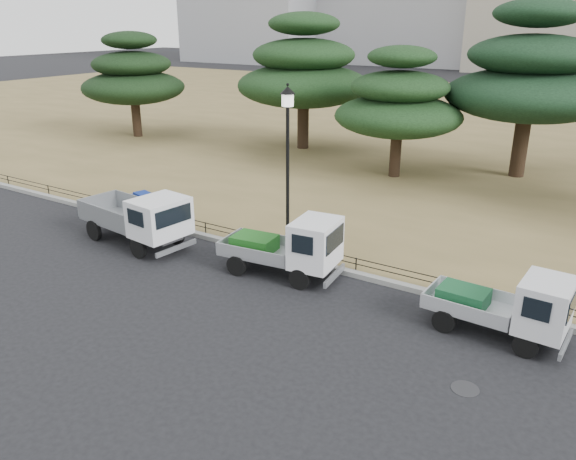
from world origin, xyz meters
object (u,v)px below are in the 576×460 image
Objects in this scene: street_lamp at (288,143)px; tarp_pile at (141,203)px; truck_kei_front at (288,246)px; truck_kei_rear at (507,305)px; truck_large at (139,216)px.

tarp_pile is at bearing 177.26° from street_lamp.
truck_kei_rear is (6.41, -0.16, -0.08)m from truck_kei_front.
truck_large is 3.27m from tarp_pile.
street_lamp is (-7.27, 1.47, 2.90)m from truck_kei_rear.
truck_large reaches higher than truck_kei_rear.
street_lamp is at bearing 28.47° from truck_large.
truck_kei_front is at bearing -178.61° from truck_kei_rear.
street_lamp is at bearing 117.13° from truck_kei_front.
truck_kei_rear is 2.25× the size of tarp_pile.
truck_kei_front reaches higher than tarp_pile.
street_lamp is 3.55× the size of tarp_pile.
truck_kei_rear is (12.12, 0.46, -0.18)m from truck_large.
truck_kei_rear is at bearing 8.98° from truck_large.
tarp_pile is at bearing 142.08° from truck_large.
tarp_pile is (-2.29, 2.27, -0.56)m from truck_large.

